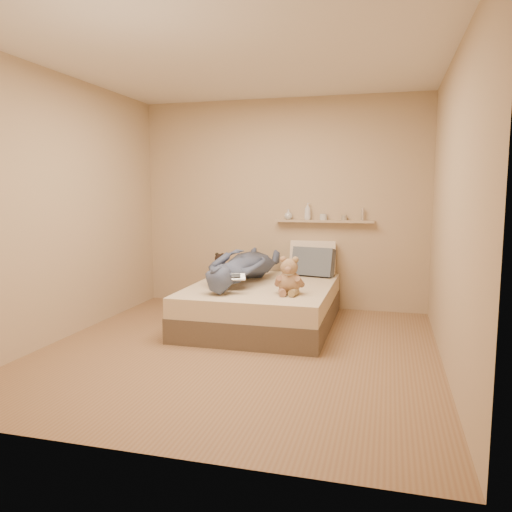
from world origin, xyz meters
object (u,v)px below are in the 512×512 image
(dark_plush, at_px, (220,266))
(person, at_px, (242,266))
(wall_shelf, at_px, (324,221))
(game_console, at_px, (235,277))
(teddy_bear, at_px, (289,279))
(pillow_cream, at_px, (313,258))
(pillow_grey, at_px, (313,262))
(bed, at_px, (263,305))

(dark_plush, bearing_deg, person, -43.17)
(dark_plush, height_order, wall_shelf, wall_shelf)
(game_console, relative_size, dark_plush, 0.75)
(teddy_bear, bearing_deg, pillow_cream, 87.95)
(pillow_grey, bearing_deg, dark_plush, -165.25)
(dark_plush, xyz_separation_m, person, (0.38, -0.36, 0.07))
(bed, relative_size, dark_plush, 6.73)
(game_console, distance_m, dark_plush, 1.10)
(teddy_bear, relative_size, wall_shelf, 0.32)
(teddy_bear, height_order, dark_plush, teddy_bear)
(wall_shelf, bearing_deg, pillow_grey, -114.19)
(pillow_cream, bearing_deg, pillow_grey, -79.55)
(pillow_grey, xyz_separation_m, person, (-0.70, -0.64, 0.02))
(dark_plush, relative_size, pillow_cream, 0.51)
(person, bearing_deg, wall_shelf, -128.88)
(game_console, distance_m, pillow_cream, 1.51)
(pillow_grey, relative_size, person, 0.31)
(dark_plush, bearing_deg, bed, -32.83)
(dark_plush, height_order, person, person)
(bed, height_order, person, person)
(bed, bearing_deg, wall_shelf, 58.82)
(bed, distance_m, game_console, 0.71)
(pillow_cream, bearing_deg, wall_shelf, 32.46)
(game_console, height_order, wall_shelf, wall_shelf)
(teddy_bear, height_order, pillow_grey, teddy_bear)
(game_console, relative_size, person, 0.13)
(game_console, xyz_separation_m, teddy_bear, (0.51, 0.14, -0.02))
(game_console, bearing_deg, teddy_bear, 14.88)
(bed, xyz_separation_m, pillow_cream, (0.43, 0.83, 0.43))
(game_console, height_order, teddy_bear, teddy_bear)
(pillow_cream, relative_size, pillow_grey, 1.10)
(person, bearing_deg, dark_plush, -39.15)
(teddy_bear, distance_m, pillow_cream, 1.27)
(dark_plush, distance_m, pillow_grey, 1.12)
(dark_plush, distance_m, pillow_cream, 1.14)
(game_console, height_order, person, person)
(teddy_bear, distance_m, wall_shelf, 1.44)
(game_console, relative_size, pillow_grey, 0.42)
(game_console, bearing_deg, dark_plush, 116.82)
(pillow_cream, bearing_deg, teddy_bear, -92.05)
(teddy_bear, xyz_separation_m, wall_shelf, (0.17, 1.34, 0.49))
(game_console, xyz_separation_m, dark_plush, (-0.49, 0.98, -0.05))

